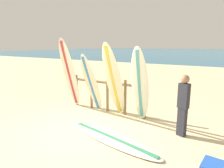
{
  "coord_description": "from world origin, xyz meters",
  "views": [
    {
      "loc": [
        3.0,
        -3.59,
        2.19
      ],
      "look_at": [
        -0.34,
        1.96,
        0.87
      ],
      "focal_mm": 31.22,
      "sensor_mm": 36.0,
      "label": 1
    }
  ],
  "objects_px": {
    "surfboard_leaning_center_left": "(114,81)",
    "surfboard_leaning_center": "(140,85)",
    "surfboard_rack": "(107,91)",
    "surfboard_leaning_left": "(91,84)",
    "surfboard_lying_on_sand": "(112,139)",
    "surfboard_leaning_far_left": "(70,74)",
    "beachgoer_standing": "(183,103)"
  },
  "relations": [
    {
      "from": "surfboard_leaning_far_left",
      "to": "beachgoer_standing",
      "type": "relative_size",
      "value": 1.6
    },
    {
      "from": "surfboard_leaning_far_left",
      "to": "surfboard_lying_on_sand",
      "type": "height_order",
      "value": "surfboard_leaning_far_left"
    },
    {
      "from": "beachgoer_standing",
      "to": "surfboard_leaning_center",
      "type": "bearing_deg",
      "value": 166.15
    },
    {
      "from": "surfboard_leaning_far_left",
      "to": "surfboard_leaning_center_left",
      "type": "height_order",
      "value": "surfboard_leaning_far_left"
    },
    {
      "from": "surfboard_leaning_center",
      "to": "beachgoer_standing",
      "type": "distance_m",
      "value": 1.31
    },
    {
      "from": "beachgoer_standing",
      "to": "surfboard_leaning_far_left",
      "type": "bearing_deg",
      "value": 177.21
    },
    {
      "from": "surfboard_leaning_left",
      "to": "surfboard_leaning_center_left",
      "type": "xyz_separation_m",
      "value": [
        0.81,
        0.02,
        0.17
      ]
    },
    {
      "from": "surfboard_leaning_far_left",
      "to": "surfboard_leaning_left",
      "type": "xyz_separation_m",
      "value": [
        0.89,
        0.02,
        -0.24
      ]
    },
    {
      "from": "surfboard_leaning_center_left",
      "to": "beachgoer_standing",
      "type": "bearing_deg",
      "value": -6.31
    },
    {
      "from": "surfboard_rack",
      "to": "surfboard_leaning_left",
      "type": "xyz_separation_m",
      "value": [
        -0.35,
        -0.38,
        0.29
      ]
    },
    {
      "from": "surfboard_leaning_far_left",
      "to": "surfboard_lying_on_sand",
      "type": "relative_size",
      "value": 0.89
    },
    {
      "from": "surfboard_leaning_center",
      "to": "surfboard_lying_on_sand",
      "type": "relative_size",
      "value": 0.8
    },
    {
      "from": "surfboard_leaning_left",
      "to": "surfboard_leaning_center_left",
      "type": "bearing_deg",
      "value": 1.49
    },
    {
      "from": "surfboard_lying_on_sand",
      "to": "beachgoer_standing",
      "type": "xyz_separation_m",
      "value": [
        1.33,
        1.08,
        0.79
      ]
    },
    {
      "from": "surfboard_rack",
      "to": "surfboard_leaning_far_left",
      "type": "height_order",
      "value": "surfboard_leaning_far_left"
    },
    {
      "from": "surfboard_leaning_center_left",
      "to": "surfboard_leaning_far_left",
      "type": "bearing_deg",
      "value": -178.53
    },
    {
      "from": "surfboard_leaning_center",
      "to": "surfboard_lying_on_sand",
      "type": "xyz_separation_m",
      "value": [
        -0.08,
        -1.38,
        -1.04
      ]
    },
    {
      "from": "surfboard_leaning_far_left",
      "to": "surfboard_leaning_left",
      "type": "bearing_deg",
      "value": 1.45
    },
    {
      "from": "surfboard_leaning_left",
      "to": "surfboard_lying_on_sand",
      "type": "distance_m",
      "value": 2.2
    },
    {
      "from": "surfboard_leaning_center_left",
      "to": "surfboard_leaning_center",
      "type": "height_order",
      "value": "surfboard_leaning_center_left"
    },
    {
      "from": "surfboard_rack",
      "to": "beachgoer_standing",
      "type": "relative_size",
      "value": 1.81
    },
    {
      "from": "surfboard_leaning_center_left",
      "to": "beachgoer_standing",
      "type": "relative_size",
      "value": 1.51
    },
    {
      "from": "surfboard_rack",
      "to": "surfboard_lying_on_sand",
      "type": "height_order",
      "value": "surfboard_rack"
    },
    {
      "from": "surfboard_leaning_far_left",
      "to": "surfboard_leaning_center",
      "type": "bearing_deg",
      "value": 2.84
    },
    {
      "from": "surfboard_rack",
      "to": "surfboard_leaning_left",
      "type": "distance_m",
      "value": 0.6
    },
    {
      "from": "surfboard_leaning_center",
      "to": "surfboard_leaning_left",
      "type": "bearing_deg",
      "value": -176.4
    },
    {
      "from": "surfboard_rack",
      "to": "beachgoer_standing",
      "type": "bearing_deg",
      "value": -13.24
    },
    {
      "from": "surfboard_rack",
      "to": "surfboard_lying_on_sand",
      "type": "bearing_deg",
      "value": -54.74
    },
    {
      "from": "surfboard_leaning_left",
      "to": "beachgoer_standing",
      "type": "xyz_separation_m",
      "value": [
        2.86,
        -0.21,
        -0.14
      ]
    },
    {
      "from": "surfboard_rack",
      "to": "surfboard_leaning_center_left",
      "type": "xyz_separation_m",
      "value": [
        0.46,
        -0.36,
        0.46
      ]
    },
    {
      "from": "surfboard_leaning_far_left",
      "to": "surfboard_leaning_center_left",
      "type": "distance_m",
      "value": 1.71
    },
    {
      "from": "surfboard_leaning_far_left",
      "to": "surfboard_leaning_center_left",
      "type": "bearing_deg",
      "value": 1.47
    }
  ]
}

